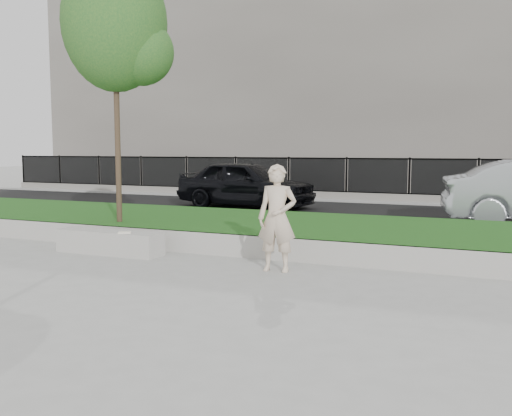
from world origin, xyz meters
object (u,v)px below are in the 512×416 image
at_px(man, 277,218).
at_px(book, 125,232).
at_px(stone_bench, 110,242).
at_px(young_tree, 119,28).
at_px(car_dark, 246,184).

relative_size(man, book, 7.64).
bearing_deg(stone_bench, young_tree, 117.07).
bearing_deg(book, car_dark, 69.21).
xyz_separation_m(man, book, (-2.91, 0.01, -0.40)).
distance_m(man, young_tree, 5.53).
bearing_deg(young_tree, book, -52.63).
height_order(man, young_tree, young_tree).
bearing_deg(young_tree, stone_bench, -62.93).
height_order(stone_bench, car_dark, car_dark).
height_order(man, car_dark, man).
distance_m(book, young_tree, 4.30).
height_order(stone_bench, man, man).
height_order(man, book, man).
xyz_separation_m(stone_bench, car_dark, (-1.01, 8.13, 0.59)).
bearing_deg(book, stone_bench, 132.11).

